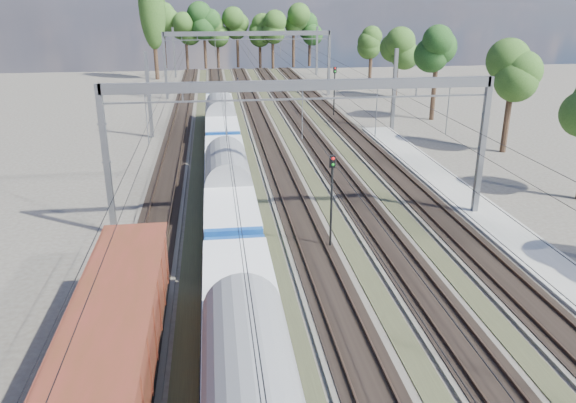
{
  "coord_description": "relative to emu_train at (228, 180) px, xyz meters",
  "views": [
    {
      "loc": [
        -5.22,
        -2.46,
        13.57
      ],
      "look_at": [
        -1.31,
        26.6,
        2.8
      ],
      "focal_mm": 35.0,
      "sensor_mm": 36.0,
      "label": 1
    }
  ],
  "objects": [
    {
      "name": "track_bed",
      "position": [
        4.5,
        13.08,
        -2.42
      ],
      "size": [
        21.0,
        130.0,
        0.34
      ],
      "color": "#47423A",
      "rests_on": "ground"
    },
    {
      "name": "platform",
      "position": [
        16.5,
        -11.92,
        -2.37
      ],
      "size": [
        3.0,
        70.0,
        0.3
      ],
      "primitive_type": "cube",
      "color": "gray",
      "rests_on": "ground"
    },
    {
      "name": "catenary",
      "position": [
        4.83,
        20.77,
        3.88
      ],
      "size": [
        25.65,
        130.0,
        9.0
      ],
      "color": "slate",
      "rests_on": "ground"
    },
    {
      "name": "tree_belt",
      "position": [
        11.27,
        62.11,
        5.57
      ],
      "size": [
        39.84,
        98.28,
        11.97
      ],
      "color": "black",
      "rests_on": "ground"
    },
    {
      "name": "poplar",
      "position": [
        -10.0,
        66.08,
        9.37
      ],
      "size": [
        4.4,
        4.4,
        19.04
      ],
      "color": "black",
      "rests_on": "ground"
    },
    {
      "name": "emu_train",
      "position": [
        0.0,
        0.0,
        0.0
      ],
      "size": [
        2.93,
        62.01,
        4.29
      ],
      "color": "black",
      "rests_on": "ground"
    },
    {
      "name": "freight_boxcar",
      "position": [
        -4.5,
        -16.58,
        -0.36
      ],
      "size": [
        2.84,
        13.73,
        3.54
      ],
      "color": "black",
      "rests_on": "ground"
    },
    {
      "name": "worker",
      "position": [
        3.29,
        53.82,
        -1.67
      ],
      "size": [
        0.61,
        0.73,
        1.71
      ],
      "primitive_type": "imported",
      "rotation": [
        0.0,
        0.0,
        1.2
      ],
      "color": "black",
      "rests_on": "ground"
    },
    {
      "name": "signal_near",
      "position": [
        5.56,
        -5.77,
        0.96
      ],
      "size": [
        0.39,
        0.36,
        5.5
      ],
      "rotation": [
        0.0,
        0.0,
        -0.33
      ],
      "color": "black",
      "rests_on": "ground"
    },
    {
      "name": "signal_far",
      "position": [
        13.51,
        30.63,
        1.18
      ],
      "size": [
        0.39,
        0.35,
        5.85
      ],
      "rotation": [
        0.0,
        0.0,
        0.13
      ],
      "color": "black",
      "rests_on": "ground"
    }
  ]
}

